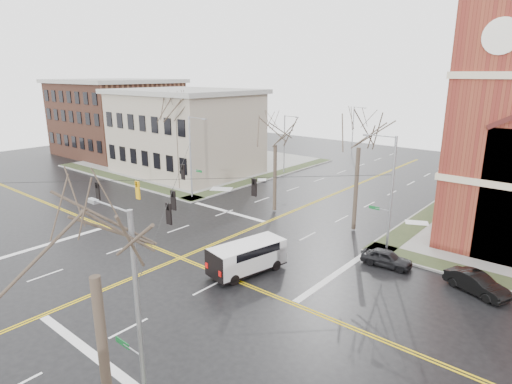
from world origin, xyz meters
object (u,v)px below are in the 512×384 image
Objects in this scene: signal_pole_nw at (191,155)px; streetlight_north_b at (354,128)px; signal_pole_se at (136,316)px; parked_car_a at (387,258)px; streetlight_north_a at (285,142)px; parked_car_b at (476,283)px; tree_nw_far at (177,115)px; tree_nw_near at (275,141)px; tree_se at (93,263)px; cargo_van at (250,255)px; signal_pole_ne at (390,190)px; tree_ne at (359,142)px.

streetlight_north_b is (0.67, 36.50, -0.48)m from signal_pole_nw.
signal_pole_se reaches higher than parked_car_a.
parked_car_b is (29.37, -19.32, -3.80)m from streetlight_north_a.
tree_nw_near is (14.00, 0.51, -1.66)m from tree_nw_far.
streetlight_north_b reaches higher than parked_car_a.
tree_nw_near reaches higher than parked_car_b.
parked_car_b is at bearing -33.34° from streetlight_north_a.
tree_nw_far reaches higher than tree_nw_near.
streetlight_north_a is 0.80× the size of tree_nw_near.
parked_car_a is at bearing -39.56° from streetlight_north_a.
tree_nw_far is at bearing 74.95° from parked_car_a.
signal_pole_nw is 30.47m from parked_car_b.
signal_pole_nw is 2.47× the size of parked_car_a.
signal_pole_nw is 0.83× the size of tree_se.
cargo_van is at bearing -58.36° from streetlight_north_a.
signal_pole_ne is at bearing -36.90° from streetlight_north_a.
parked_car_b is (6.06, -0.07, 0.04)m from parked_car_a.
tree_ne is at bearing -38.16° from streetlight_north_a.
tree_nw_far reaches higher than signal_pole_nw.
streetlight_north_a is at bearing 77.78° from parked_car_b.
tree_se is (-0.79, -21.95, 7.27)m from parked_car_a.
signal_pole_nw is at bearing 133.18° from tree_se.
cargo_van is at bearing 113.60° from signal_pole_se.
streetlight_north_a is at bearing -90.00° from streetlight_north_b.
tree_ne is at bearing 98.89° from signal_pole_se.
tree_nw_far reaches higher than streetlight_north_b.
signal_pole_ne reaches higher than parked_car_b.
signal_pole_nw is at bearing -172.83° from tree_ne.
cargo_van is at bearing 139.15° from parked_car_b.
signal_pole_nw is at bearing -167.60° from tree_nw_near.
streetlight_north_b is at bearing 88.95° from signal_pole_nw.
signal_pole_ne is 27.48m from streetlight_north_a.
signal_pole_se is 63.43m from streetlight_north_b.
tree_nw_near is at bearing 64.61° from parked_car_a.
cargo_van is 25.13m from tree_nw_far.
streetlight_north_b is 49.18m from cargo_van.
signal_pole_ne is 5.52m from tree_ne.
tree_nw_near is (-14.09, 4.93, 6.62)m from parked_car_a.
cargo_van is at bearing -59.72° from tree_nw_near.
cargo_van is at bearing 128.79° from parked_car_a.
tree_se is (13.30, -26.88, 0.65)m from tree_nw_near.
signal_pole_ne is 1.00× the size of signal_pole_se.
tree_nw_far is at bearing -97.83° from streetlight_north_b.
streetlight_north_b is 0.72× the size of tree_ne.
signal_pole_nw is 0.73× the size of tree_nw_far.
streetlight_north_a is 17.26m from tree_nw_near.
streetlight_north_a is at bearing 44.32° from parked_car_a.
signal_pole_nw is at bearing -21.95° from tree_nw_far.
tree_nw_far reaches higher than signal_pole_ne.
cargo_van is 0.60× the size of tree_nw_near.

